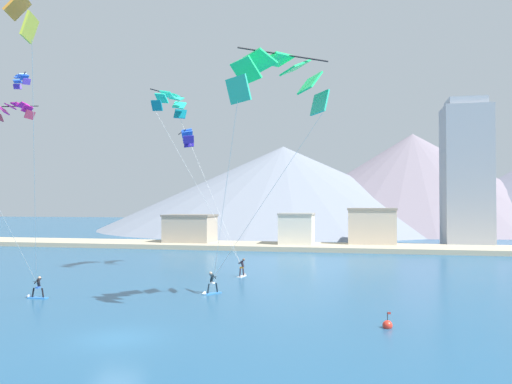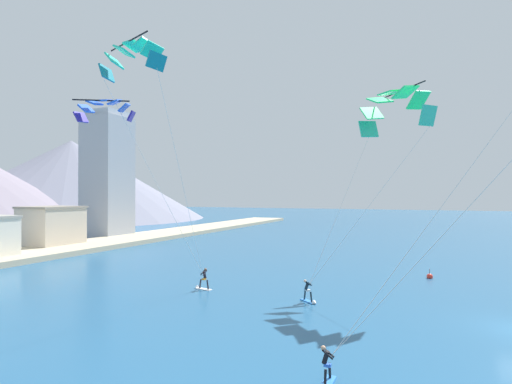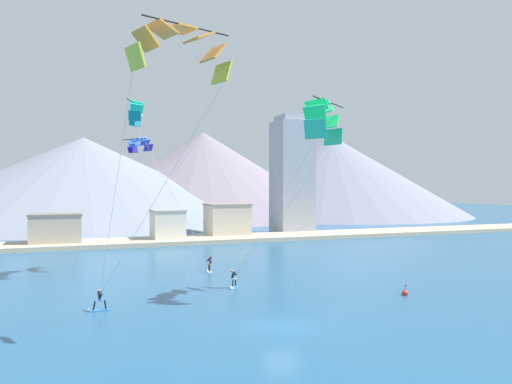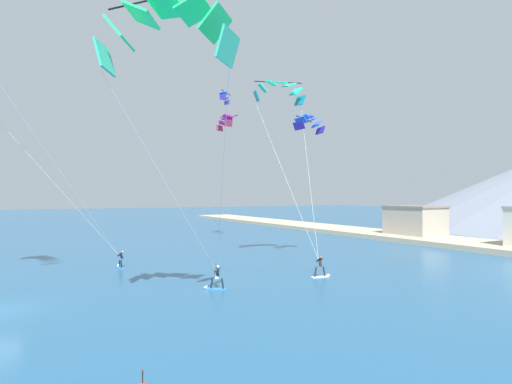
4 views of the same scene
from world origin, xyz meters
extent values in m
cube|color=#337FDB|center=(-10.90, 8.87, 0.04)|extent=(1.44, 0.45, 0.07)
cylinder|color=black|center=(-10.51, 8.87, 0.41)|extent=(0.23, 0.11, 0.69)
cylinder|color=black|center=(-11.30, 8.86, 0.41)|extent=(0.23, 0.11, 0.69)
cube|color=blue|center=(-10.90, 8.87, 0.79)|extent=(0.22, 0.29, 0.12)
cylinder|color=black|center=(-10.90, 8.94, 1.10)|extent=(0.21, 0.35, 0.58)
cylinder|color=black|center=(-10.79, 8.84, 1.27)|extent=(0.08, 0.49, 0.38)
cylinder|color=black|center=(-11.01, 8.84, 1.27)|extent=(0.08, 0.49, 0.38)
cylinder|color=black|center=(-10.90, 8.66, 1.24)|extent=(0.52, 0.03, 0.03)
sphere|color=tan|center=(-10.90, 9.05, 1.47)|extent=(0.21, 0.21, 0.21)
cube|color=#337FDB|center=(1.20, 13.22, 0.04)|extent=(1.23, 1.40, 0.07)
cylinder|color=#14232D|center=(1.44, 13.53, 0.43)|extent=(0.25, 0.27, 0.73)
cylinder|color=#14232D|center=(0.96, 12.91, 0.43)|extent=(0.25, 0.27, 0.73)
cube|color=white|center=(1.20, 13.22, 0.83)|extent=(0.39, 0.37, 0.12)
cylinder|color=#14232D|center=(1.12, 13.28, 1.17)|extent=(0.47, 0.43, 0.63)
cylinder|color=#14232D|center=(1.27, 13.31, 1.34)|extent=(0.47, 0.39, 0.40)
cylinder|color=#14232D|center=(1.13, 13.12, 1.34)|extent=(0.47, 0.39, 0.40)
cylinder|color=black|center=(1.34, 13.11, 1.31)|extent=(0.35, 0.43, 0.03)
sphere|color=beige|center=(1.00, 13.38, 1.55)|extent=(0.22, 0.22, 0.22)
cone|color=white|center=(0.66, 12.53, 0.10)|extent=(0.47, 0.46, 0.36)
cube|color=white|center=(1.39, 22.23, 0.04)|extent=(0.66, 1.49, 0.07)
cylinder|color=#231E28|center=(1.33, 21.84, 0.45)|extent=(0.16, 0.27, 0.77)
cylinder|color=#231E28|center=(1.45, 22.62, 0.45)|extent=(0.16, 0.27, 0.77)
cube|color=orange|center=(1.39, 22.23, 0.87)|extent=(0.36, 0.29, 0.12)
cylinder|color=#231E28|center=(1.47, 22.22, 1.22)|extent=(0.42, 0.29, 0.66)
cylinder|color=#231E28|center=(1.35, 22.11, 1.40)|extent=(0.56, 0.17, 0.42)
cylinder|color=#231E28|center=(1.39, 22.36, 1.40)|extent=(0.56, 0.17, 0.42)
cylinder|color=black|center=(1.19, 22.26, 1.37)|extent=(0.11, 0.52, 0.03)
sphere|color=brown|center=(1.58, 22.20, 1.64)|extent=(0.24, 0.24, 0.24)
cone|color=white|center=(1.53, 23.09, 0.10)|extent=(0.40, 0.35, 0.36)
cylinder|color=silver|center=(-7.63, 3.77, 8.39)|extent=(6.58, 9.82, 14.32)
cylinder|color=silver|center=(-10.43, 2.81, 8.39)|extent=(0.98, 11.73, 14.32)
cube|color=#2AC399|center=(9.73, 10.02, 13.86)|extent=(1.46, 1.73, 1.60)
cube|color=#20EC76|center=(9.09, 9.64, 15.15)|extent=(1.87, 2.10, 1.44)
cube|color=#20EC76|center=(8.18, 8.85, 16.04)|extent=(2.18, 2.30, 1.01)
cube|color=#20EC76|center=(7.17, 7.81, 16.35)|extent=(2.32, 2.31, 0.40)
cube|color=#20EC76|center=(6.22, 6.69, 16.04)|extent=(2.31, 2.15, 1.01)
cube|color=#20EC76|center=(5.53, 5.71, 15.15)|extent=(2.13, 1.82, 1.44)
cube|color=#2AC399|center=(5.21, 5.04, 13.86)|extent=(1.79, 1.36, 1.60)
cylinder|color=black|center=(7.73, 7.29, 16.48)|extent=(5.26, 4.20, 0.10)
cylinder|color=silver|center=(5.62, 11.57, 7.22)|extent=(8.60, 3.11, 11.83)
cylinder|color=silver|center=(3.27, 8.99, 7.22)|extent=(3.91, 8.28, 11.83)
cube|color=#107B8F|center=(-6.70, 20.89, 16.41)|extent=(1.27, 0.93, 1.12)
cube|color=#23DBAD|center=(-6.44, 21.42, 17.22)|extent=(1.32, 1.18, 1.02)
cube|color=#23DBAD|center=(-6.20, 22.24, 17.77)|extent=(1.36, 1.27, 0.77)
cube|color=#23DBAD|center=(-6.03, 23.21, 17.96)|extent=(1.38, 1.20, 0.40)
cube|color=#23DBAD|center=(-5.94, 24.20, 17.77)|extent=(1.37, 1.06, 0.77)
cube|color=#23DBAD|center=(-5.96, 25.05, 17.22)|extent=(1.35, 0.86, 1.02)
cube|color=#107B8F|center=(-6.07, 25.64, 16.41)|extent=(1.31, 0.62, 1.12)
cylinder|color=black|center=(-6.57, 23.29, 18.08)|extent=(1.80, 4.56, 0.10)
cylinder|color=silver|center=(-2.82, 21.51, 8.66)|extent=(8.05, 1.54, 14.58)
cylinder|color=silver|center=(-2.48, 24.03, 8.66)|extent=(7.39, 3.57, 14.58)
cube|color=#2C1F93|center=(-4.78, 24.58, 13.54)|extent=(1.12, 0.97, 0.87)
cube|color=blue|center=(-5.05, 24.99, 14.13)|extent=(1.20, 1.12, 0.80)
cube|color=blue|center=(-5.34, 25.58, 14.52)|extent=(1.26, 1.16, 0.61)
cube|color=blue|center=(-5.61, 26.29, 14.66)|extent=(1.29, 1.11, 0.35)
cube|color=blue|center=(-5.82, 27.02, 14.52)|extent=(1.28, 1.02, 0.61)
cube|color=blue|center=(-5.95, 27.68, 14.13)|extent=(1.25, 0.84, 0.80)
cube|color=#2C1F93|center=(-5.97, 28.17, 13.54)|extent=(1.20, 0.60, 0.87)
cylinder|color=black|center=(-6.06, 26.14, 14.55)|extent=(2.07, 3.38, 0.10)
sphere|color=red|center=(13.85, 4.98, 0.15)|extent=(0.56, 0.56, 0.56)
cylinder|color=black|center=(13.85, 4.98, 0.65)|extent=(0.04, 0.04, 0.44)
cube|color=red|center=(13.94, 4.98, 0.83)|extent=(0.18, 0.01, 0.12)
cube|color=beige|center=(14.34, 56.01, 2.97)|extent=(7.15, 6.39, 5.93)
cube|color=gray|center=(14.34, 56.01, 6.08)|extent=(7.43, 6.64, 0.30)
cube|color=#999EA8|center=(28.99, 59.47, 11.09)|extent=(7.00, 7.00, 22.17)
cube|color=#A8ADB9|center=(28.99, 59.47, 22.77)|extent=(5.60, 5.60, 1.20)
cone|color=gray|center=(69.66, 114.74, 13.04)|extent=(87.83, 87.83, 26.07)
camera|label=1|loc=(12.26, -24.03, 7.02)|focal=35.00mm
camera|label=2|loc=(-27.37, 4.93, 7.88)|focal=28.00mm
camera|label=3|loc=(-13.47, -30.07, 9.27)|focal=35.00mm
camera|label=4|loc=(27.23, 1.77, 6.61)|focal=28.00mm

